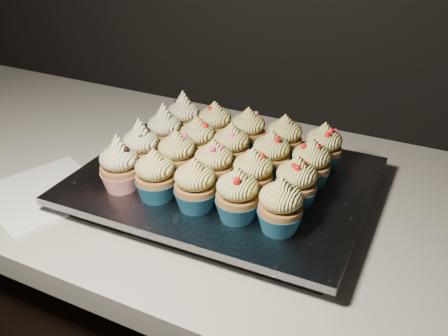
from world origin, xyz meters
name	(u,v)px	position (x,y,z in m)	size (l,w,h in m)	color
cabinet	(144,330)	(0.00, 1.70, 0.43)	(2.40, 0.60, 0.86)	black
worktop	(125,165)	(0.00, 1.70, 0.88)	(2.44, 0.64, 0.04)	beige
napkin	(44,193)	(-0.04, 1.53, 0.90)	(0.18, 0.18, 0.00)	white
baking_tray	(224,188)	(0.23, 1.66, 0.91)	(0.43, 0.33, 0.02)	black
foil_lining	(224,180)	(0.23, 1.66, 0.93)	(0.47, 0.37, 0.01)	silver
cupcake_0	(120,166)	(0.10, 1.56, 0.97)	(0.06, 0.06, 0.10)	red
cupcake_1	(155,176)	(0.17, 1.56, 0.97)	(0.06, 0.06, 0.08)	#185271
cupcake_2	(195,186)	(0.24, 1.56, 0.97)	(0.06, 0.06, 0.08)	#185271
cupcake_3	(237,195)	(0.30, 1.57, 0.97)	(0.06, 0.06, 0.08)	#185271
cupcake_4	(280,207)	(0.37, 1.57, 0.97)	(0.06, 0.06, 0.08)	#185271
cupcake_5	(141,148)	(0.10, 1.62, 0.97)	(0.06, 0.06, 0.10)	red
cupcake_6	(177,156)	(0.16, 1.63, 0.97)	(0.06, 0.06, 0.08)	#185271
cupcake_7	(214,165)	(0.23, 1.63, 0.97)	(0.06, 0.06, 0.08)	#185271
cupcake_8	(253,175)	(0.30, 1.63, 0.97)	(0.06, 0.06, 0.08)	#185271
cupcake_9	(296,183)	(0.37, 1.64, 0.97)	(0.06, 0.06, 0.08)	#185271
cupcake_10	(165,131)	(0.10, 1.70, 0.97)	(0.06, 0.06, 0.10)	red
cupcake_11	(197,141)	(0.17, 1.69, 0.97)	(0.06, 0.06, 0.08)	#185271
cupcake_12	(231,148)	(0.23, 1.70, 0.97)	(0.06, 0.06, 0.08)	#185271
cupcake_13	(271,156)	(0.30, 1.70, 0.97)	(0.06, 0.06, 0.08)	#185271
cupcake_14	(311,164)	(0.37, 1.70, 0.97)	(0.06, 0.06, 0.08)	#185271
cupcake_15	(184,118)	(0.10, 1.76, 0.97)	(0.06, 0.06, 0.10)	red
cupcake_16	(215,125)	(0.16, 1.77, 0.97)	(0.06, 0.06, 0.08)	#185271
cupcake_17	(248,131)	(0.23, 1.77, 0.97)	(0.06, 0.06, 0.08)	#185271
cupcake_18	(284,139)	(0.30, 1.77, 0.97)	(0.06, 0.06, 0.08)	#185271
cupcake_19	(323,148)	(0.37, 1.77, 0.97)	(0.06, 0.06, 0.08)	#185271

